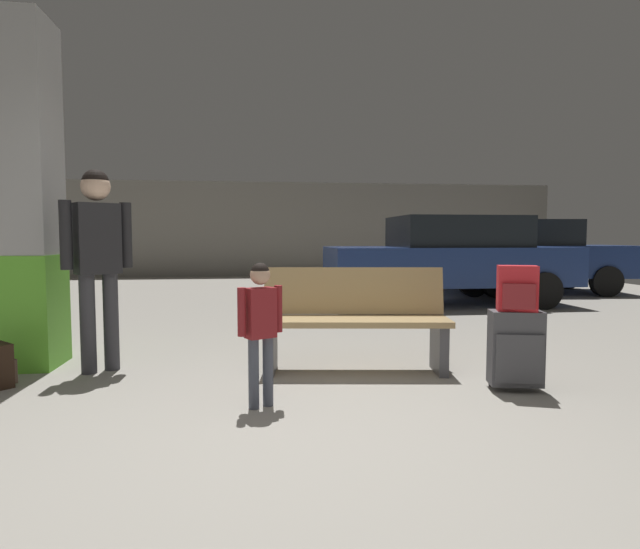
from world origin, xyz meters
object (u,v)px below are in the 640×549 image
Objects in this scene: adult at (97,248)px; parked_car_near at (450,258)px; child at (260,319)px; parked_car_side at (522,254)px; backpack_bright at (517,289)px; suitcase at (516,349)px; bench at (354,320)px; structural_pillar at (21,196)px.

parked_car_near is at bearing 40.81° from adult.
child is 1.82m from adult.
backpack_bright is at bearing -118.47° from parked_car_side.
child is at bearing -175.47° from suitcase.
parked_car_side is at bearing 39.61° from adult.
adult is 0.40× the size of parked_car_side.
backpack_bright is 5.18m from parked_car_near.
child reaches higher than suitcase.
backpack_bright is 0.08× the size of parked_car_side.
suitcase is 1.78× the size of backpack_bright.
parked_car_near is at bearing 57.35° from child.
bench is 7.56m from parked_car_side.
adult reaches higher than suitcase.
bench is at bearing 145.13° from backpack_bright.
structural_pillar is 3.10× the size of child.
structural_pillar reaches higher than bench.
parked_car_near reaches higher than bench.
structural_pillar is at bearing -144.44° from parked_car_side.
backpack_bright is at bearing 4.53° from child.
parked_car_near is (-2.23, -1.68, 0.00)m from parked_car_side.
structural_pillar is 4.22m from backpack_bright.
bench is 1.33m from suitcase.
structural_pillar is 8.97× the size of backpack_bright.
bench is at bearing 47.86° from child.
parked_car_near is (2.47, 4.24, 0.36)m from bench.
suitcase is 0.14× the size of parked_car_side.
backpack_bright is 0.35× the size of child.
structural_pillar reaches higher than child.
parked_car_side is at bearing 61.53° from suitcase.
backpack_bright is at bearing -34.87° from bench.
parked_car_side is (4.70, 5.91, 0.36)m from bench.
structural_pillar is 2.65m from child.
structural_pillar is 1.84× the size of bench.
adult is at bearing 163.39° from suitcase.
suitcase is at bearing 4.53° from child.
adult is (-2.18, 0.22, 0.62)m from bench.
adult is at bearing -21.15° from structural_pillar.
parked_car_side is at bearing 50.99° from child.
structural_pillar is 1.77× the size of adult.
backpack_bright is (1.09, -0.76, 0.33)m from bench.
adult is at bearing 140.33° from child.
suitcase is 1.94m from child.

